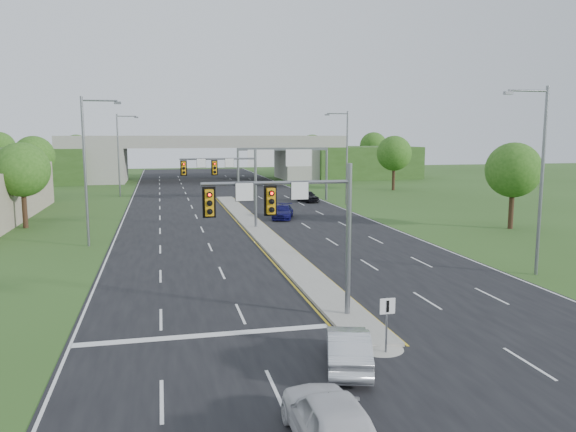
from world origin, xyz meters
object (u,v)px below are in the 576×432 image
at_px(signal_mast_far, 230,176).
at_px(car_far_c, 307,196).
at_px(car_white, 331,421).
at_px(car_far_b, 283,212).
at_px(car_silver, 348,348).
at_px(keep_right_sign, 387,316).
at_px(signal_mast_near, 300,216).
at_px(overpass, 205,161).
at_px(sign_gantry, 282,159).

relative_size(signal_mast_far, car_far_c, 1.68).
bearing_deg(car_white, car_far_b, -100.37).
bearing_deg(car_far_b, car_silver, -81.25).
relative_size(keep_right_sign, car_far_b, 0.47).
relative_size(signal_mast_near, car_far_b, 1.51).
relative_size(signal_mast_near, keep_right_sign, 3.18).
relative_size(signal_mast_far, keep_right_sign, 3.18).
bearing_deg(signal_mast_far, keep_right_sign, -85.61).
height_order(overpass, car_white, overpass).
xyz_separation_m(keep_right_sign, sign_gantry, (6.68, 49.45, 3.72)).
xyz_separation_m(overpass, car_far_b, (3.59, -49.68, -2.86)).
height_order(sign_gantry, car_white, sign_gantry).
xyz_separation_m(signal_mast_near, overpass, (2.26, 80.07, -1.17)).
bearing_deg(car_far_b, car_far_c, 82.73).
bearing_deg(car_silver, keep_right_sign, -140.23).
distance_m(signal_mast_near, car_far_c, 45.18).
relative_size(car_white, car_silver, 1.13).
bearing_deg(car_silver, sign_gantry, -83.81).
height_order(keep_right_sign, overpass, overpass).
bearing_deg(sign_gantry, car_far_b, -101.95).
relative_size(car_silver, car_far_c, 1.02).
bearing_deg(car_far_c, car_silver, -113.30).
height_order(overpass, car_far_c, overpass).
height_order(sign_gantry, overpass, overpass).
distance_m(signal_mast_far, car_far_b, 8.92).
height_order(keep_right_sign, car_white, keep_right_sign).
xyz_separation_m(car_white, car_silver, (2.17, 5.00, -0.12)).
bearing_deg(overpass, car_silver, -91.20).
height_order(car_white, car_far_b, car_white).
bearing_deg(signal_mast_near, signal_mast_far, 90.00).
height_order(signal_mast_far, sign_gantry, signal_mast_far).
height_order(car_white, car_far_c, car_white).
relative_size(signal_mast_near, sign_gantry, 0.60).
relative_size(sign_gantry, car_far_c, 2.77).
bearing_deg(overpass, signal_mast_near, -91.62).
relative_size(car_white, car_far_b, 1.04).
relative_size(keep_right_sign, overpass, 0.03).
relative_size(overpass, car_white, 16.66).
height_order(keep_right_sign, car_far_c, keep_right_sign).
relative_size(keep_right_sign, car_far_c, 0.53).
bearing_deg(signal_mast_far, car_white, -92.77).
height_order(overpass, car_far_b, overpass).
xyz_separation_m(keep_right_sign, car_far_c, (9.56, 47.88, -0.79)).
bearing_deg(car_far_c, sign_gantry, 141.27).
xyz_separation_m(signal_mast_near, car_far_c, (11.83, 43.43, -3.99)).
distance_m(signal_mast_far, keep_right_sign, 29.71).
bearing_deg(car_white, car_far_c, -103.98).
height_order(signal_mast_near, keep_right_sign, signal_mast_near).
relative_size(signal_mast_near, car_silver, 1.65).
relative_size(keep_right_sign, car_silver, 0.52).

